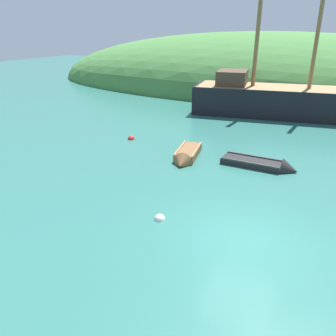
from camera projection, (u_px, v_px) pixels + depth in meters
ground_plane at (243, 239)px, 10.97m from camera, size 120.00×120.00×0.00m
shore_hill at (263, 87)px, 38.68m from camera, size 54.11×22.34×12.02m
sailing_ship at (274, 104)px, 26.32m from camera, size 15.25×5.98×11.15m
rowboat_outer_right at (265, 166)px, 16.51m from camera, size 3.68×1.20×1.05m
rowboat_portside at (186, 156)px, 17.59m from camera, size 1.49×3.19×0.95m
buoy_red at (131, 139)px, 20.75m from camera, size 0.44×0.44×0.44m
buoy_white at (160, 219)px, 12.07m from camera, size 0.39×0.39×0.39m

